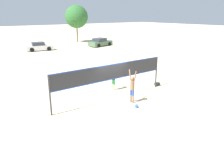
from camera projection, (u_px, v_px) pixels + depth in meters
ground_plane at (112, 98)px, 15.18m from camera, size 200.00×200.00×0.00m
volleyball_net at (112, 74)px, 14.66m from camera, size 8.85×0.10×2.45m
player_spiker at (132, 86)px, 14.18m from camera, size 0.28×0.71×2.20m
player_blocker at (114, 76)px, 16.52m from camera, size 0.28×0.70×2.12m
volleyball at (137, 106)px, 13.69m from camera, size 0.23×0.23×0.23m
gear_bag at (157, 84)px, 17.98m from camera, size 0.39×0.29×0.22m
parked_car_near at (100, 42)px, 39.31m from camera, size 4.89×2.83×1.44m
parked_car_mid at (39, 47)px, 34.53m from camera, size 4.39×2.44×1.34m
tree_left_cluster at (76, 17)px, 43.49m from camera, size 4.54×4.54×7.32m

